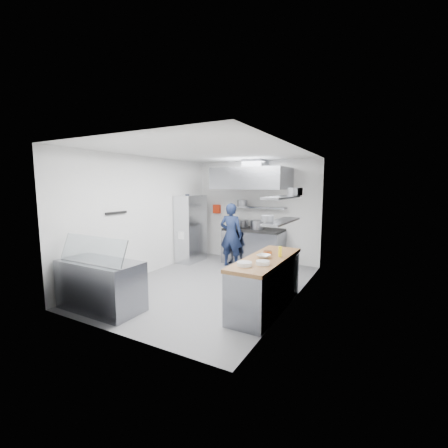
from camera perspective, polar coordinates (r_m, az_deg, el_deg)
The scene contains 34 objects.
floor at distance 6.59m, azimuth -2.55°, elevation -11.44°, with size 5.00×5.00×0.00m, color slate.
ceiling at distance 6.27m, azimuth -2.70°, elevation 13.54°, with size 5.00×5.00×0.00m, color silver.
wall_back at distance 8.51m, azimuth 6.14°, elevation 2.45°, with size 3.60×0.02×2.80m, color white.
wall_front at distance 4.36m, azimuth -19.91°, elevation -2.65°, with size 3.60×0.02×2.80m, color white.
wall_left at distance 7.37m, azimuth -14.68°, elevation 1.49°, with size 5.00×0.02×2.80m, color white.
wall_right at distance 5.57m, azimuth 13.42°, elevation -0.31°, with size 5.00×0.02×2.80m, color white.
gas_range at distance 8.24m, azimuth 5.63°, elevation -4.38°, with size 1.60×0.80×0.90m, color gray.
cooktop at distance 8.16m, azimuth 5.67°, elevation -1.08°, with size 1.57×0.78×0.06m, color black.
stock_pot_left at distance 8.45m, azimuth 3.59°, elevation 0.13°, with size 0.31×0.31×0.20m, color slate.
stock_pot_mid at distance 8.02m, azimuth 6.29°, elevation -0.15°, with size 0.35×0.35×0.24m, color slate.
over_range_shelf at distance 8.31m, azimuth 6.37°, elevation 3.16°, with size 1.60×0.30×0.04m, color gray.
shelf_pot_a at distance 8.27m, azimuth 3.51°, elevation 3.94°, with size 0.28×0.28×0.18m, color slate.
extractor_hood at distance 7.91m, azimuth 5.30°, elevation 8.62°, with size 1.90×1.15×0.55m, color gray.
hood_duct at distance 8.13m, azimuth 5.97°, elevation 11.26°, with size 0.55×0.55×0.24m, color slate.
red_firebox at distance 9.00m, azimuth -1.38°, elevation 2.89°, with size 0.22×0.10×0.26m, color red.
chef at distance 7.86m, azimuth 1.36°, elevation -2.06°, with size 0.61×0.40×1.67m, color #131E3B.
wire_rack at distance 8.40m, azimuth -6.33°, elevation -0.88°, with size 0.50×0.90×1.85m, color silver.
rack_bin_a at distance 8.12m, azimuth -7.78°, elevation -2.08°, with size 0.17×0.22×0.20m, color white.
rack_bin_b at distance 8.29m, azimuth -6.66°, elevation 1.62°, with size 0.15×0.19×0.17m, color yellow.
rack_jar at distance 8.11m, azimuth -7.01°, elevation 5.03°, with size 0.11×0.11×0.18m, color black.
knife_strip at distance 6.71m, azimuth -19.83°, elevation 2.02°, with size 0.04×0.55×0.05m, color black.
prep_counter_base at distance 5.33m, azimuth 7.98°, elevation -11.36°, with size 0.62×2.00×0.84m, color gray.
prep_counter_top at distance 5.20m, azimuth 8.07°, elevation -6.67°, with size 0.65×2.04×0.06m, color brown.
plate_stack_a at distance 4.64m, azimuth 3.91°, elevation -7.58°, with size 0.23×0.23×0.06m, color white.
plate_stack_b at distance 4.73m, azimuth 7.39°, elevation -7.33°, with size 0.21×0.21×0.06m, color white.
copper_pan at distance 5.45m, azimuth 8.30°, elevation -5.38°, with size 0.15×0.15×0.06m, color #D8773C.
squeeze_bottle at distance 5.28m, azimuth 10.63°, elevation -5.18°, with size 0.06×0.06×0.18m, color yellow.
mixing_bowl at distance 5.17m, azimuth 7.57°, elevation -6.08°, with size 0.22×0.22×0.05m, color white.
wall_shelf_lower at distance 5.32m, azimuth 10.94°, elevation 0.48°, with size 0.30×1.30×0.04m, color gray.
wall_shelf_upper at distance 5.28m, azimuth 11.05°, elevation 5.01°, with size 0.30×1.30×0.04m, color gray.
shelf_pot_c at distance 5.11m, azimuth 8.28°, elevation 1.05°, with size 0.21×0.21×0.10m, color slate.
shelf_pot_d at distance 5.73m, azimuth 13.40°, elevation 6.02°, with size 0.27×0.27×0.14m, color slate.
display_case at distance 5.65m, azimuth -22.42°, elevation -10.73°, with size 1.50×0.70×0.85m, color gray.
display_glass at distance 5.41m, azimuth -23.74°, elevation -4.50°, with size 1.47×0.02×0.45m, color silver.
Camera 1 is at (3.23, -5.33, 2.13)m, focal length 24.00 mm.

